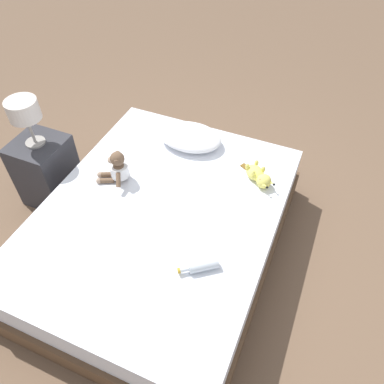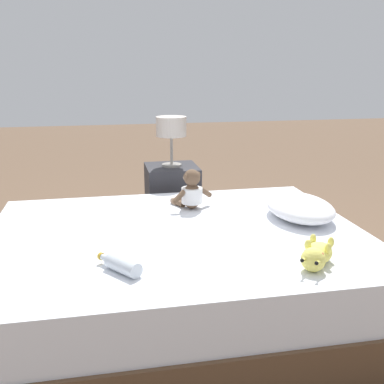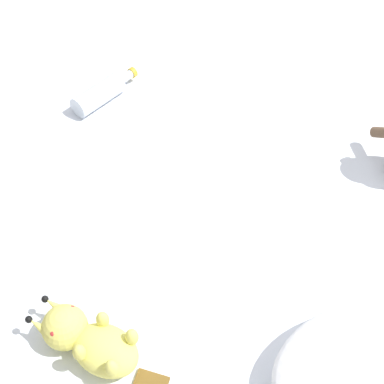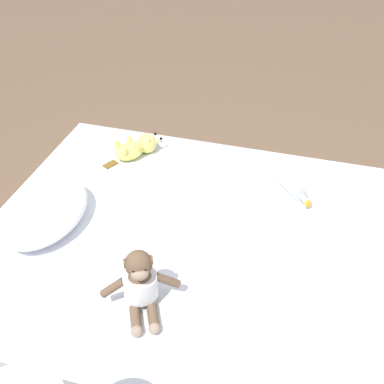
{
  "view_description": "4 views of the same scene",
  "coord_description": "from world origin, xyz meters",
  "views": [
    {
      "loc": [
        0.81,
        -1.36,
        2.28
      ],
      "look_at": [
        0.16,
        0.17,
        0.51
      ],
      "focal_mm": 35.34,
      "sensor_mm": 36.0,
      "label": 1
    },
    {
      "loc": [
        2.14,
        -0.35,
        1.25
      ],
      "look_at": [
        -0.37,
        0.15,
        0.54
      ],
      "focal_mm": 42.96,
      "sensor_mm": 36.0,
      "label": 2
    },
    {
      "loc": [
        0.4,
        1.11,
        1.67
      ],
      "look_at": [
        0.22,
        0.17,
        0.52
      ],
      "focal_mm": 56.94,
      "sensor_mm": 36.0,
      "label": 3
    },
    {
      "loc": [
        -1.42,
        -0.34,
        1.83
      ],
      "look_at": [
        0.15,
        0.11,
        0.55
      ],
      "focal_mm": 45.75,
      "sensor_mm": 36.0,
      "label": 4
    }
  ],
  "objects": [
    {
      "name": "nightstand",
      "position": [
        -1.05,
        0.13,
        0.28
      ],
      "size": [
        0.37,
        0.37,
        0.55
      ],
      "color": "#2D2D33",
      "rests_on": "ground_plane"
    },
    {
      "name": "glass_bottle",
      "position": [
        0.42,
        -0.3,
        0.47
      ],
      "size": [
        0.21,
        0.18,
        0.06
      ],
      "color": "silver",
      "rests_on": "bed"
    },
    {
      "name": "ground_plane",
      "position": [
        0.0,
        0.0,
        0.0
      ],
      "size": [
        16.0,
        16.0,
        0.0
      ],
      "primitive_type": "plane",
      "color": "brown"
    },
    {
      "name": "plush_monkey",
      "position": [
        -0.38,
        0.14,
        0.54
      ],
      "size": [
        0.25,
        0.27,
        0.24
      ],
      "color": "brown",
      "rests_on": "bed"
    },
    {
      "name": "plush_yellow_creature",
      "position": [
        0.51,
        0.5,
        0.49
      ],
      "size": [
        0.29,
        0.25,
        0.1
      ],
      "color": "#EAE066",
      "rests_on": "bed"
    },
    {
      "name": "bedside_lamp",
      "position": [
        -1.05,
        0.13,
        0.82
      ],
      "size": [
        0.21,
        0.21,
        0.35
      ],
      "color": "gray",
      "rests_on": "nightstand"
    },
    {
      "name": "bed",
      "position": [
        0.0,
        0.0,
        0.22
      ],
      "size": [
        1.5,
        1.92,
        0.44
      ],
      "color": "brown",
      "rests_on": "ground_plane"
    },
    {
      "name": "pillow",
      "position": [
        -0.08,
        0.69,
        0.5
      ],
      "size": [
        0.49,
        0.35,
        0.12
      ],
      "color": "white",
      "rests_on": "bed"
    }
  ]
}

